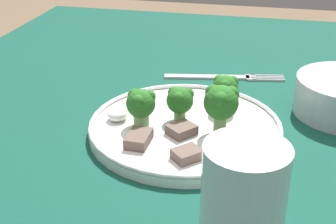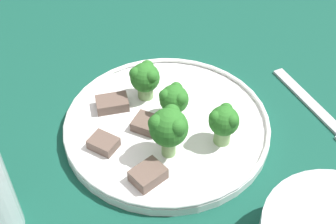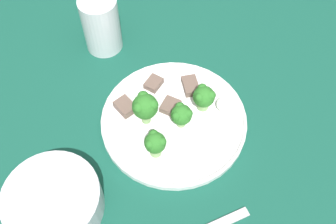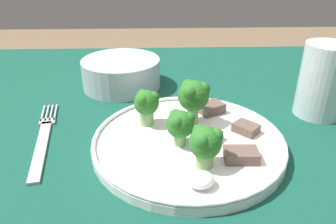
% 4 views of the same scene
% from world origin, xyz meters
% --- Properties ---
extents(table, '(1.35, 0.96, 0.78)m').
position_xyz_m(table, '(0.00, 0.00, 0.68)').
color(table, '#114738').
rests_on(table, ground_plane).
extents(dinner_plate, '(0.26, 0.26, 0.02)m').
position_xyz_m(dinner_plate, '(-0.04, 0.00, 0.79)').
color(dinner_plate, white).
rests_on(dinner_plate, table).
extents(fork, '(0.06, 0.21, 0.00)m').
position_xyz_m(fork, '(-0.25, 0.03, 0.78)').
color(fork, '#B2B2B7').
rests_on(fork, table).
extents(drinking_glass, '(0.07, 0.07, 0.12)m').
position_xyz_m(drinking_glass, '(0.18, 0.09, 0.83)').
color(drinking_glass, silver).
rests_on(drinking_glass, table).
extents(broccoli_floret_near_rim_left, '(0.04, 0.04, 0.05)m').
position_xyz_m(broccoli_floret_near_rim_left, '(-0.03, -0.06, 0.82)').
color(broccoli_floret_near_rim_left, '#7FA866').
rests_on(broccoli_floret_near_rim_left, dinner_plate).
extents(broccoli_floret_center_left, '(0.05, 0.05, 0.07)m').
position_xyz_m(broccoli_floret_center_left, '(-0.03, 0.05, 0.84)').
color(broccoli_floret_center_left, '#7FA866').
rests_on(broccoli_floret_center_left, dinner_plate).
extents(broccoli_floret_back_left, '(0.04, 0.04, 0.05)m').
position_xyz_m(broccoli_floret_back_left, '(-0.10, 0.05, 0.83)').
color(broccoli_floret_back_left, '#7FA866').
rests_on(broccoli_floret_back_left, dinner_plate).
extents(broccoli_floret_front_left, '(0.04, 0.04, 0.05)m').
position_xyz_m(broccoli_floret_front_left, '(-0.06, -0.01, 0.82)').
color(broccoli_floret_front_left, '#7FA866').
rests_on(broccoli_floret_front_left, dinner_plate).
extents(meat_slice_front_slice, '(0.05, 0.04, 0.02)m').
position_xyz_m(meat_slice_front_slice, '(-0.00, 0.08, 0.80)').
color(meat_slice_front_slice, brown).
rests_on(meat_slice_front_slice, dinner_plate).
extents(meat_slice_middle_slice, '(0.04, 0.03, 0.01)m').
position_xyz_m(meat_slice_middle_slice, '(0.02, -0.05, 0.80)').
color(meat_slice_middle_slice, brown).
rests_on(meat_slice_middle_slice, dinner_plate).
extents(meat_slice_rear_slice, '(0.04, 0.04, 0.01)m').
position_xyz_m(meat_slice_rear_slice, '(0.04, 0.02, 0.80)').
color(meat_slice_rear_slice, brown).
rests_on(meat_slice_rear_slice, dinner_plate).
extents(meat_slice_edge_slice, '(0.04, 0.04, 0.01)m').
position_xyz_m(meat_slice_edge_slice, '(-0.02, -0.00, 0.80)').
color(meat_slice_edge_slice, brown).
rests_on(meat_slice_edge_slice, dinner_plate).
extents(sauce_dollop, '(0.03, 0.03, 0.02)m').
position_xyz_m(sauce_dollop, '(-0.04, -0.10, 0.80)').
color(sauce_dollop, white).
rests_on(sauce_dollop, dinner_plate).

